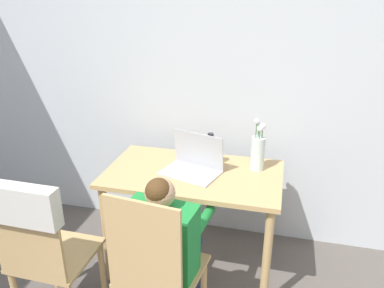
# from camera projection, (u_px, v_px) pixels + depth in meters

# --- Properties ---
(wall_back) EXTENTS (6.40, 0.05, 2.50)m
(wall_back) POSITION_uv_depth(u_px,v_px,m) (242.00, 74.00, 2.56)
(wall_back) COLOR silver
(wall_back) RESTS_ON ground_plane
(dining_table) EXTENTS (1.10, 0.63, 0.72)m
(dining_table) POSITION_uv_depth(u_px,v_px,m) (193.00, 187.00, 2.39)
(dining_table) COLOR tan
(dining_table) RESTS_ON ground_plane
(chair_occupied) EXTENTS (0.45, 0.45, 0.94)m
(chair_occupied) POSITION_uv_depth(u_px,v_px,m) (156.00, 272.00, 1.88)
(chair_occupied) COLOR tan
(chair_occupied) RESTS_ON ground_plane
(chair_spare) EXTENTS (0.41, 0.44, 0.95)m
(chair_spare) POSITION_uv_depth(u_px,v_px,m) (37.00, 236.00, 1.89)
(chair_spare) COLOR tan
(chair_spare) RESTS_ON ground_plane
(person_seated) EXTENTS (0.41, 0.46, 0.97)m
(person_seated) POSITION_uv_depth(u_px,v_px,m) (166.00, 237.00, 1.94)
(person_seated) COLOR #1E8438
(person_seated) RESTS_ON ground_plane
(laptop) EXTENTS (0.40, 0.32, 0.24)m
(laptop) POSITION_uv_depth(u_px,v_px,m) (193.00, 163.00, 2.34)
(laptop) COLOR #B2B2B7
(laptop) RESTS_ON dining_table
(flower_vase) EXTENTS (0.09, 0.09, 0.34)m
(flower_vase) POSITION_uv_depth(u_px,v_px,m) (258.00, 150.00, 2.34)
(flower_vase) COLOR silver
(flower_vase) RESTS_ON dining_table
(water_bottle) EXTENTS (0.06, 0.06, 0.22)m
(water_bottle) POSITION_uv_depth(u_px,v_px,m) (210.00, 150.00, 2.40)
(water_bottle) COLOR silver
(water_bottle) RESTS_ON dining_table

